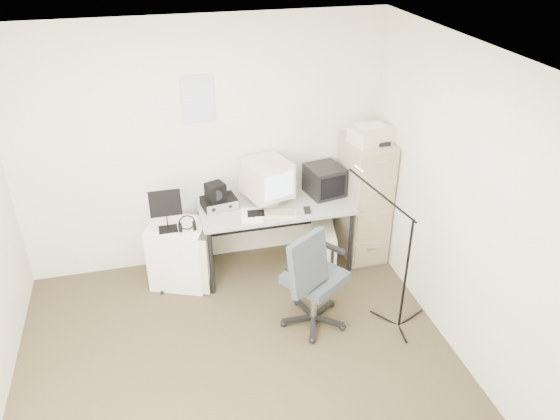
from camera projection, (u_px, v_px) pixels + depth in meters
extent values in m
cube|color=#38311D|center=(243.00, 378.00, 4.38)|extent=(3.60, 3.60, 0.01)
cube|color=white|center=(229.00, 67.00, 3.15)|extent=(3.60, 3.60, 0.01)
cube|color=beige|center=(203.00, 148.00, 5.28)|extent=(3.60, 0.02, 2.50)
cube|color=beige|center=(470.00, 215.00, 4.15)|extent=(0.02, 3.60, 2.50)
cube|color=white|center=(198.00, 99.00, 5.02)|extent=(0.30, 0.02, 0.44)
cube|color=#B3A494|center=(363.00, 199.00, 5.65)|extent=(0.40, 0.60, 1.30)
cube|color=beige|center=(371.00, 135.00, 5.24)|extent=(0.45, 0.36, 0.15)
cube|color=#989898|center=(275.00, 236.00, 5.56)|extent=(1.50, 0.70, 0.73)
cube|color=beige|center=(267.00, 182.00, 5.32)|extent=(0.51, 0.52, 0.44)
cube|color=black|center=(324.00, 180.00, 5.51)|extent=(0.39, 0.40, 0.30)
cube|color=beige|center=(293.00, 190.00, 5.47)|extent=(0.11, 0.11, 0.15)
cube|color=beige|center=(274.00, 214.00, 5.19)|extent=(0.44, 0.25, 0.02)
cube|color=black|center=(307.00, 210.00, 5.25)|extent=(0.08, 0.11, 0.03)
cube|color=black|center=(219.00, 202.00, 5.32)|extent=(0.36, 0.28, 0.09)
cube|color=black|center=(215.00, 192.00, 5.23)|extent=(0.21, 0.20, 0.17)
cube|color=white|center=(252.00, 215.00, 5.17)|extent=(0.24, 0.30, 0.02)
cube|color=beige|center=(323.00, 249.00, 5.61)|extent=(0.31, 0.51, 0.44)
cube|color=#404850|center=(315.00, 276.00, 4.71)|extent=(0.82, 0.82, 1.03)
cube|color=white|center=(180.00, 254.00, 5.34)|extent=(0.65, 0.60, 0.66)
cube|color=black|center=(166.00, 210.00, 4.99)|extent=(0.32, 0.25, 0.42)
torus|color=black|center=(187.00, 226.00, 5.06)|extent=(0.20, 0.20, 0.03)
cylinder|color=black|center=(408.00, 258.00, 4.57)|extent=(0.03, 0.03, 1.45)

